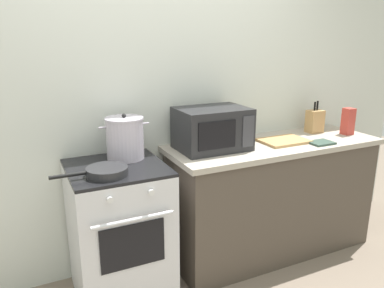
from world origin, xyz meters
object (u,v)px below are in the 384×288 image
object	(u,v)px
cutting_board	(284,141)
knife_block	(315,121)
microwave	(212,129)
frying_pan	(106,171)
stove	(120,232)
pasta_box	(348,121)
stock_pot	(125,138)
oven_mitt	(321,143)

from	to	relation	value
cutting_board	knife_block	xyz separation A→B (m)	(0.43, 0.14, 0.09)
cutting_board	microwave	bearing A→B (deg)	172.45
knife_block	frying_pan	bearing A→B (deg)	-171.38
stove	frying_pan	xyz separation A→B (m)	(-0.09, -0.14, 0.48)
stove	cutting_board	world-z (taller)	cutting_board
stove	pasta_box	xyz separation A→B (m)	(1.95, -0.03, 0.57)
cutting_board	knife_block	bearing A→B (deg)	17.92
pasta_box	cutting_board	bearing A→B (deg)	177.29
cutting_board	knife_block	distance (m)	0.46
stock_pot	frying_pan	bearing A→B (deg)	-125.99
pasta_box	oven_mitt	world-z (taller)	pasta_box
oven_mitt	frying_pan	bearing A→B (deg)	179.28
frying_pan	microwave	bearing A→B (deg)	14.82
cutting_board	pasta_box	xyz separation A→B (m)	(0.63, -0.03, 0.10)
stove	cutting_board	distance (m)	1.40
frying_pan	cutting_board	xyz separation A→B (m)	(1.41, 0.14, -0.02)
stock_pot	knife_block	world-z (taller)	stock_pot
frying_pan	cutting_board	world-z (taller)	frying_pan
stock_pot	cutting_board	size ratio (longest dim) A/B	0.93
pasta_box	oven_mitt	xyz separation A→B (m)	(-0.41, -0.13, -0.10)
microwave	pasta_box	size ratio (longest dim) A/B	2.27
microwave	cutting_board	xyz separation A→B (m)	(0.59, -0.08, -0.14)
stove	knife_block	distance (m)	1.84
stove	pasta_box	world-z (taller)	pasta_box
stock_pot	frying_pan	xyz separation A→B (m)	(-0.20, -0.27, -0.11)
stock_pot	microwave	xyz separation A→B (m)	(0.63, -0.05, 0.01)
frying_pan	pasta_box	xyz separation A→B (m)	(2.04, 0.11, 0.08)
frying_pan	cutting_board	size ratio (longest dim) A/B	1.23
frying_pan	knife_block	size ratio (longest dim) A/B	1.66
stock_pot	oven_mitt	world-z (taller)	stock_pot
knife_block	stock_pot	bearing A→B (deg)	-179.67
stock_pot	oven_mitt	bearing A→B (deg)	-11.41
stock_pot	knife_block	distance (m)	1.65
cutting_board	pasta_box	world-z (taller)	pasta_box
frying_pan	oven_mitt	world-z (taller)	frying_pan
stock_pot	frying_pan	size ratio (longest dim) A/B	0.76
pasta_box	oven_mitt	bearing A→B (deg)	-162.27
knife_block	oven_mitt	bearing A→B (deg)	-124.59
knife_block	oven_mitt	size ratio (longest dim) A/B	1.49
microwave	cutting_board	distance (m)	0.61
knife_block	oven_mitt	xyz separation A→B (m)	(-0.21, -0.30, -0.09)
stock_pot	pasta_box	bearing A→B (deg)	-4.97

